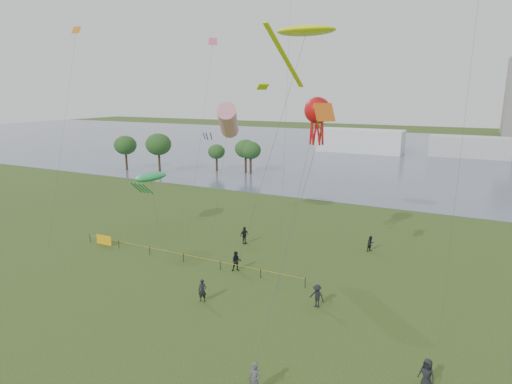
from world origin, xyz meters
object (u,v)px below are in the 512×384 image
at_px(fence, 133,246).
at_px(kite_stingray, 305,32).
at_px(kite_flyer, 255,380).
at_px(kite_octopus, 317,111).

bearing_deg(fence, kite_stingray, 14.55).
height_order(kite_flyer, kite_octopus, kite_octopus).
height_order(fence, kite_octopus, kite_octopus).
relative_size(fence, kite_flyer, 12.57).
distance_m(kite_stingray, kite_octopus, 6.44).
height_order(fence, kite_flyer, kite_flyer).
height_order(fence, kite_stingray, kite_stingray).
bearing_deg(kite_octopus, kite_stingray, -156.74).
height_order(kite_stingray, kite_octopus, kite_stingray).
relative_size(kite_flyer, kite_octopus, 0.13).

